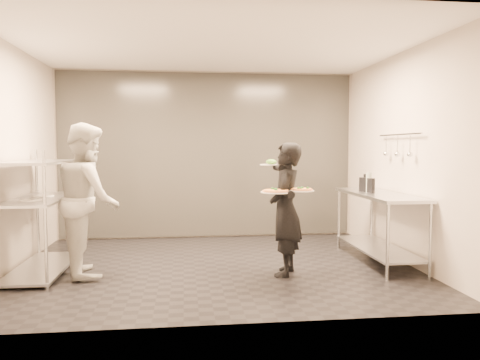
{
  "coord_description": "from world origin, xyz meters",
  "views": [
    {
      "loc": [
        -0.4,
        -5.93,
        1.53
      ],
      "look_at": [
        0.33,
        0.16,
        1.1
      ],
      "focal_mm": 35.0,
      "sensor_mm": 36.0,
      "label": 1
    }
  ],
  "objects": [
    {
      "name": "salad_plate",
      "position": [
        0.69,
        -0.14,
        1.33
      ],
      "size": [
        0.29,
        0.29,
        0.07
      ],
      "color": "white",
      "rests_on": "waiter"
    },
    {
      "name": "prep_counter",
      "position": [
        2.18,
        0.0,
        0.63
      ],
      "size": [
        0.6,
        1.8,
        0.92
      ],
      "color": "silver",
      "rests_on": "ground"
    },
    {
      "name": "room_shell",
      "position": [
        0.0,
        1.18,
        1.4
      ],
      "size": [
        5.0,
        4.0,
        2.8
      ],
      "color": "black",
      "rests_on": "ground"
    },
    {
      "name": "waiter",
      "position": [
        0.8,
        -0.49,
        0.79
      ],
      "size": [
        0.55,
        0.67,
        1.59
      ],
      "primitive_type": "imported",
      "rotation": [
        0.0,
        0.0,
        -1.92
      ],
      "color": "black",
      "rests_on": "ground"
    },
    {
      "name": "bottle_clear",
      "position": [
        2.21,
        0.28,
        1.01
      ],
      "size": [
        0.05,
        0.05,
        0.18
      ],
      "primitive_type": "cylinder",
      "color": "#95A193",
      "rests_on": "prep_counter"
    },
    {
      "name": "utensil_rail",
      "position": [
        2.43,
        -0.0,
        1.55
      ],
      "size": [
        0.07,
        1.2,
        0.31
      ],
      "color": "silver",
      "rests_on": "room_shell"
    },
    {
      "name": "pos_monitor",
      "position": [
        2.06,
        0.13,
        1.02
      ],
      "size": [
        0.13,
        0.28,
        0.2
      ],
      "primitive_type": "cube",
      "rotation": [
        0.0,
        0.0,
        0.27
      ],
      "color": "black",
      "rests_on": "prep_counter"
    },
    {
      "name": "pass_rack",
      "position": [
        -2.15,
        -0.0,
        0.77
      ],
      "size": [
        0.6,
        1.6,
        1.5
      ],
      "color": "silver",
      "rests_on": "ground"
    },
    {
      "name": "chef",
      "position": [
        -1.55,
        -0.17,
        0.91
      ],
      "size": [
        0.91,
        1.04,
        1.82
      ],
      "primitive_type": "imported",
      "rotation": [
        0.0,
        0.0,
        1.86
      ],
      "color": "beige",
      "rests_on": "ground"
    },
    {
      "name": "bottle_dark",
      "position": [
        2.1,
        0.26,
        1.04
      ],
      "size": [
        0.07,
        0.07,
        0.24
      ],
      "primitive_type": "cylinder",
      "color": "black",
      "rests_on": "prep_counter"
    },
    {
      "name": "pizza_plate_far",
      "position": [
        0.95,
        -0.68,
        1.04
      ],
      "size": [
        0.28,
        0.28,
        0.05
      ],
      "color": "white",
      "rests_on": "waiter"
    },
    {
      "name": "pizza_plate_near",
      "position": [
        0.64,
        -0.71,
        1.03
      ],
      "size": [
        0.36,
        0.36,
        0.05
      ],
      "color": "white",
      "rests_on": "waiter"
    },
    {
      "name": "bottle_green",
      "position": [
        2.08,
        0.11,
        1.06
      ],
      "size": [
        0.08,
        0.08,
        0.27
      ],
      "primitive_type": "cylinder",
      "color": "#95A193",
      "rests_on": "prep_counter"
    }
  ]
}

